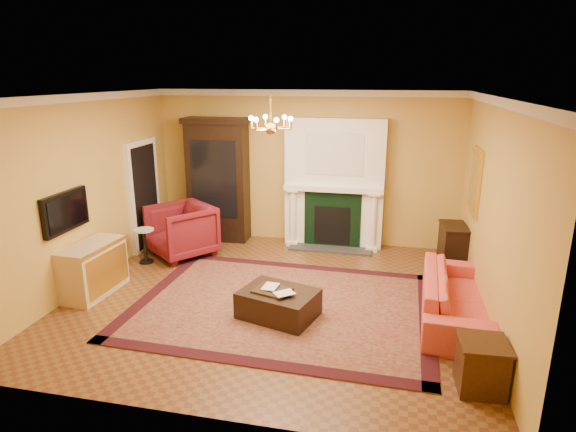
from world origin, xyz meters
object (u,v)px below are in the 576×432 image
(end_table, at_px, (481,367))
(coral_sofa, at_px, (456,289))
(commode, at_px, (93,269))
(leather_ottoman, at_px, (278,304))
(china_cabinet, at_px, (219,183))
(wingback_armchair, at_px, (181,228))
(console_table, at_px, (452,248))
(pedestal_table, at_px, (145,243))

(end_table, bearing_deg, coral_sofa, 93.14)
(commode, relative_size, coral_sofa, 0.48)
(leather_ottoman, bearing_deg, china_cabinet, 138.73)
(end_table, relative_size, leather_ottoman, 0.54)
(wingback_armchair, distance_m, console_table, 4.88)
(commode, bearing_deg, end_table, -10.01)
(commode, distance_m, coral_sofa, 5.37)
(console_table, bearing_deg, pedestal_table, -175.26)
(coral_sofa, bearing_deg, pedestal_table, 82.70)
(pedestal_table, height_order, console_table, console_table)
(commode, xyz_separation_m, coral_sofa, (5.36, 0.34, 0.03))
(commode, bearing_deg, coral_sofa, 6.71)
(wingback_armchair, relative_size, end_table, 1.96)
(wingback_armchair, distance_m, commode, 1.93)
(pedestal_table, relative_size, coral_sofa, 0.29)
(china_cabinet, distance_m, console_table, 4.64)
(china_cabinet, relative_size, wingback_armchair, 2.21)
(china_cabinet, relative_size, console_table, 3.10)
(coral_sofa, height_order, leather_ottoman, coral_sofa)
(end_table, distance_m, leather_ottoman, 2.73)
(pedestal_table, relative_size, end_table, 1.16)
(china_cabinet, relative_size, pedestal_table, 3.74)
(pedestal_table, bearing_deg, china_cabinet, 61.87)
(commode, distance_m, leather_ottoman, 2.97)
(commode, relative_size, leather_ottoman, 1.06)
(leather_ottoman, bearing_deg, commode, -166.78)
(pedestal_table, relative_size, console_table, 0.83)
(coral_sofa, bearing_deg, leather_ottoman, 105.05)
(console_table, bearing_deg, coral_sofa, -99.11)
(china_cabinet, distance_m, wingback_armchair, 1.33)
(china_cabinet, bearing_deg, coral_sofa, -32.32)
(wingback_armchair, height_order, console_table, wingback_armchair)
(china_cabinet, distance_m, coral_sofa, 5.12)
(pedestal_table, xyz_separation_m, commode, (-0.15, -1.33, 0.03))
(china_cabinet, height_order, console_table, china_cabinet)
(coral_sofa, bearing_deg, china_cabinet, 62.88)
(wingback_armchair, distance_m, leather_ottoman, 3.06)
(commode, bearing_deg, leather_ottoman, 0.17)
(wingback_armchair, relative_size, coral_sofa, 0.48)
(wingback_armchair, bearing_deg, console_table, 43.42)
(pedestal_table, height_order, commode, commode)
(coral_sofa, height_order, end_table, coral_sofa)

